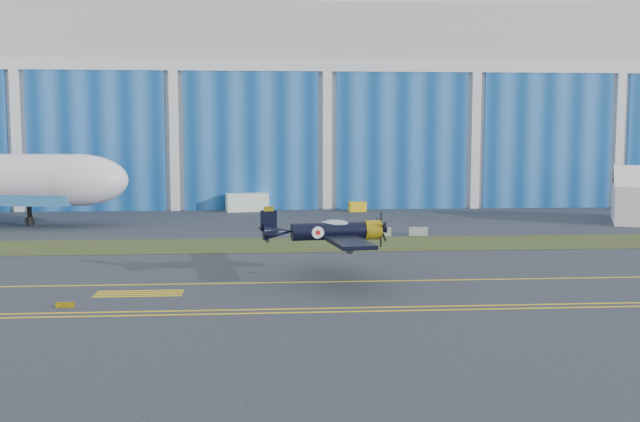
{
  "coord_description": "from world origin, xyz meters",
  "views": [
    {
      "loc": [
        -9.43,
        -59.71,
        10.95
      ],
      "look_at": [
        -4.47,
        4.79,
        4.32
      ],
      "focal_mm": 42.0,
      "sensor_mm": 36.0,
      "label": 1
    }
  ],
  "objects": [
    {
      "name": "barrier_c",
      "position": [
        7.42,
        19.9,
        0.45
      ],
      "size": [
        2.05,
        0.8,
        0.9
      ],
      "primitive_type": "cube",
      "rotation": [
        0.0,
        0.0,
        -0.1
      ],
      "color": "gray",
      "rests_on": "ground"
    },
    {
      "name": "taxiway_centreline",
      "position": [
        0.0,
        -5.0,
        0.01
      ],
      "size": [
        200.0,
        0.2,
        0.02
      ],
      "primitive_type": "cube",
      "color": "yellow",
      "rests_on": "ground"
    },
    {
      "name": "grass_median",
      "position": [
        0.0,
        14.0,
        0.02
      ],
      "size": [
        260.0,
        10.0,
        0.02
      ],
      "primitive_type": "cube",
      "color": "#475128",
      "rests_on": "ground"
    },
    {
      "name": "warbird",
      "position": [
        -4.47,
        -4.21,
        3.72
      ],
      "size": [
        12.61,
        14.5,
        3.87
      ],
      "rotation": [
        0.0,
        0.0,
        0.15
      ],
      "color": "black",
      "rests_on": "ground"
    },
    {
      "name": "barrier_a",
      "position": [
        -0.5,
        19.62,
        0.45
      ],
      "size": [
        2.0,
        0.62,
        0.9
      ],
      "primitive_type": "cube",
      "rotation": [
        0.0,
        0.0,
        0.01
      ],
      "color": "gray",
      "rests_on": "ground"
    },
    {
      "name": "edge_line_near",
      "position": [
        0.0,
        -14.5,
        0.01
      ],
      "size": [
        80.0,
        0.2,
        0.02
      ],
      "primitive_type": "cube",
      "color": "yellow",
      "rests_on": "ground"
    },
    {
      "name": "ground",
      "position": [
        0.0,
        0.0,
        0.0
      ],
      "size": [
        260.0,
        260.0,
        0.0
      ],
      "primitive_type": "plane",
      "color": "#2D323C",
      "rests_on": "ground"
    },
    {
      "name": "guard_board_left",
      "position": [
        -22.0,
        -12.0,
        0.17
      ],
      "size": [
        1.2,
        0.15,
        0.35
      ],
      "primitive_type": "cube",
      "color": "yellow",
      "rests_on": "ground"
    },
    {
      "name": "shipping_container",
      "position": [
        -11.66,
        47.34,
        1.28
      ],
      "size": [
        6.25,
        3.37,
        2.57
      ],
      "primitive_type": "cube",
      "rotation": [
        0.0,
        0.0,
        0.18
      ],
      "color": "silver",
      "rests_on": "ground"
    },
    {
      "name": "tug",
      "position": [
        4.03,
        45.73,
        0.69
      ],
      "size": [
        2.5,
        1.69,
        1.38
      ],
      "primitive_type": "cube",
      "rotation": [
        0.0,
        0.0,
        0.09
      ],
      "color": "yellow",
      "rests_on": "ground"
    },
    {
      "name": "barrier_b",
      "position": [
        3.42,
        19.91,
        0.45
      ],
      "size": [
        2.06,
        0.83,
        0.9
      ],
      "primitive_type": "cube",
      "rotation": [
        0.0,
        0.0,
        -0.12
      ],
      "color": "gray",
      "rests_on": "ground"
    },
    {
      "name": "hold_short_ladder",
      "position": [
        -18.0,
        -8.1,
        0.01
      ],
      "size": [
        6.0,
        2.4,
        0.02
      ],
      "primitive_type": null,
      "color": "yellow",
      "rests_on": "ground"
    },
    {
      "name": "hangar",
      "position": [
        0.0,
        71.79,
        14.96
      ],
      "size": [
        220.0,
        45.7,
        30.0
      ],
      "color": "silver",
      "rests_on": "ground"
    },
    {
      "name": "edge_line_far",
      "position": [
        0.0,
        -13.5,
        0.01
      ],
      "size": [
        80.0,
        0.2,
        0.02
      ],
      "primitive_type": "cube",
      "color": "yellow",
      "rests_on": "ground"
    }
  ]
}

